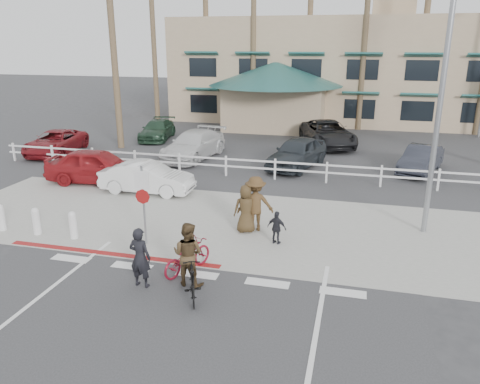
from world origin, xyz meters
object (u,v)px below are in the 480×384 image
(car_white_sedan, at_px, (147,178))
(bike_black, at_px, (192,282))
(bike_red, at_px, (187,256))
(sign_post, at_px, (144,201))
(car_red_compact, at_px, (97,166))

(car_white_sedan, bearing_deg, bike_black, -148.09)
(bike_black, height_order, car_white_sedan, car_white_sedan)
(bike_red, xyz_separation_m, car_white_sedan, (-4.24, 6.45, 0.20))
(sign_post, height_order, car_white_sedan, sign_post)
(bike_black, distance_m, car_red_compact, 11.56)
(car_red_compact, bearing_deg, bike_black, -144.78)
(car_red_compact, bearing_deg, sign_post, -145.23)
(bike_red, height_order, car_red_compact, car_red_compact)
(bike_red, height_order, car_white_sedan, car_white_sedan)
(sign_post, distance_m, car_white_sedan, 5.53)
(bike_red, relative_size, car_red_compact, 0.38)
(sign_post, bearing_deg, car_red_compact, 131.49)
(bike_black, xyz_separation_m, car_red_compact, (-7.72, 8.60, 0.33))
(sign_post, height_order, bike_red, sign_post)
(bike_red, relative_size, car_white_sedan, 0.44)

